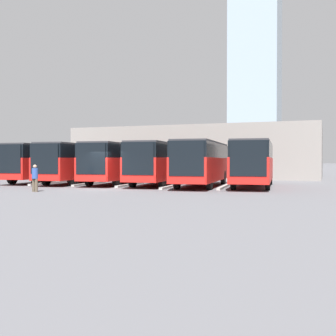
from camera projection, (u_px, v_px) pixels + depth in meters
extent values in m
plane|color=#5B5B60|center=(104.00, 189.00, 27.99)|extent=(600.00, 600.00, 0.00)
cube|color=red|center=(254.00, 169.00, 30.34)|extent=(3.52, 10.95, 1.66)
cube|color=black|center=(254.00, 151.00, 30.31)|extent=(3.47, 10.78, 1.02)
cube|color=black|center=(248.00, 158.00, 25.11)|extent=(2.18, 0.25, 2.17)
cube|color=red|center=(248.00, 181.00, 25.13)|extent=(2.36, 0.29, 0.40)
cube|color=#333338|center=(254.00, 143.00, 30.30)|extent=(3.38, 10.51, 0.12)
cylinder|color=black|center=(268.00, 182.00, 26.84)|extent=(0.41, 1.14, 1.12)
cylinder|color=black|center=(233.00, 181.00, 27.41)|extent=(0.41, 1.14, 1.12)
cylinder|color=black|center=(270.00, 178.00, 33.28)|extent=(0.41, 1.14, 1.12)
cylinder|color=black|center=(242.00, 177.00, 33.85)|extent=(0.41, 1.14, 1.12)
cube|color=#B2B2AD|center=(224.00, 187.00, 29.48)|extent=(0.80, 5.75, 0.15)
cube|color=red|center=(202.00, 169.00, 30.77)|extent=(3.52, 10.95, 1.66)
cube|color=black|center=(202.00, 151.00, 30.74)|extent=(3.47, 10.78, 1.02)
cube|color=black|center=(186.00, 158.00, 25.55)|extent=(2.18, 0.25, 2.17)
cube|color=red|center=(186.00, 181.00, 25.56)|extent=(2.36, 0.29, 0.40)
cube|color=#333338|center=(202.00, 143.00, 30.73)|extent=(3.38, 10.51, 0.12)
cylinder|color=black|center=(210.00, 181.00, 27.28)|extent=(0.41, 1.14, 1.12)
cylinder|color=black|center=(177.00, 181.00, 27.84)|extent=(0.41, 1.14, 1.12)
cylinder|color=black|center=(223.00, 177.00, 33.72)|extent=(0.41, 1.14, 1.12)
cylinder|color=black|center=(196.00, 177.00, 34.28)|extent=(0.41, 1.14, 1.12)
cube|color=#B2B2AD|center=(172.00, 186.00, 29.91)|extent=(0.80, 5.75, 0.15)
cube|color=red|center=(160.00, 169.00, 32.72)|extent=(3.52, 10.95, 1.66)
cube|color=black|center=(160.00, 151.00, 32.69)|extent=(3.47, 10.78, 1.02)
cube|color=black|center=(138.00, 158.00, 27.50)|extent=(2.18, 0.25, 2.17)
cube|color=red|center=(138.00, 179.00, 27.52)|extent=(2.36, 0.29, 0.40)
cube|color=#333338|center=(160.00, 144.00, 32.68)|extent=(3.38, 10.51, 0.12)
cylinder|color=black|center=(162.00, 180.00, 29.23)|extent=(0.41, 1.14, 1.12)
cylinder|color=black|center=(133.00, 179.00, 29.79)|extent=(0.41, 1.14, 1.12)
cylinder|color=black|center=(184.00, 176.00, 35.67)|extent=(0.41, 1.14, 1.12)
cylinder|color=black|center=(159.00, 176.00, 36.23)|extent=(0.41, 1.14, 1.12)
cube|color=#B2B2AD|center=(131.00, 185.00, 31.86)|extent=(0.80, 5.75, 0.15)
cube|color=red|center=(120.00, 168.00, 34.07)|extent=(3.52, 10.95, 1.66)
cube|color=black|center=(120.00, 152.00, 34.04)|extent=(3.47, 10.78, 1.02)
cube|color=black|center=(91.00, 159.00, 28.85)|extent=(2.18, 0.25, 2.17)
cube|color=red|center=(91.00, 178.00, 28.86)|extent=(2.36, 0.29, 0.40)
cube|color=#333338|center=(120.00, 145.00, 34.03)|extent=(3.38, 10.51, 0.12)
cylinder|color=black|center=(117.00, 179.00, 30.58)|extent=(0.41, 1.14, 1.12)
cylinder|color=black|center=(89.00, 179.00, 31.14)|extent=(0.41, 1.14, 1.12)
cylinder|color=black|center=(145.00, 176.00, 37.02)|extent=(0.41, 1.14, 1.12)
cylinder|color=black|center=(122.00, 176.00, 37.58)|extent=(0.41, 1.14, 1.12)
cube|color=#B2B2AD|center=(90.00, 184.00, 33.21)|extent=(0.80, 5.75, 0.15)
cube|color=red|center=(79.00, 168.00, 35.04)|extent=(3.52, 10.95, 1.66)
cube|color=black|center=(79.00, 152.00, 35.01)|extent=(3.47, 10.78, 1.02)
cube|color=black|center=(44.00, 159.00, 29.81)|extent=(2.18, 0.25, 2.17)
cube|color=red|center=(44.00, 178.00, 29.83)|extent=(2.36, 0.29, 0.40)
cube|color=#333338|center=(79.00, 145.00, 35.00)|extent=(3.38, 10.51, 0.12)
cylinder|color=black|center=(72.00, 178.00, 31.54)|extent=(0.41, 1.14, 1.12)
cylinder|color=black|center=(46.00, 178.00, 32.11)|extent=(0.41, 1.14, 1.12)
cylinder|color=black|center=(108.00, 175.00, 37.98)|extent=(0.41, 1.14, 1.12)
cylinder|color=black|center=(85.00, 175.00, 38.55)|extent=(0.41, 1.14, 1.12)
cube|color=#B2B2AD|center=(50.00, 183.00, 34.18)|extent=(0.80, 5.75, 0.15)
cube|color=red|center=(47.00, 168.00, 36.69)|extent=(3.52, 10.95, 1.66)
cube|color=black|center=(47.00, 152.00, 36.67)|extent=(3.47, 10.78, 1.02)
cube|color=black|center=(8.00, 159.00, 31.47)|extent=(2.18, 0.25, 2.17)
cube|color=red|center=(8.00, 177.00, 31.49)|extent=(2.36, 0.29, 0.40)
cube|color=#333338|center=(47.00, 146.00, 36.66)|extent=(3.38, 10.51, 0.12)
cylinder|color=black|center=(36.00, 178.00, 33.20)|extent=(0.41, 1.14, 1.12)
cylinder|color=black|center=(12.00, 177.00, 33.77)|extent=(0.41, 1.14, 1.12)
cylinder|color=black|center=(76.00, 175.00, 39.64)|extent=(0.41, 1.14, 1.12)
cylinder|color=black|center=(55.00, 175.00, 40.21)|extent=(0.41, 1.14, 1.12)
cylinder|color=brown|center=(34.00, 185.00, 25.58)|extent=(0.19, 0.19, 0.80)
cylinder|color=brown|center=(36.00, 185.00, 25.50)|extent=(0.19, 0.19, 0.80)
cylinder|color=#2D4C99|center=(35.00, 173.00, 25.53)|extent=(0.38, 0.38, 0.64)
sphere|color=tan|center=(35.00, 166.00, 25.52)|extent=(0.22, 0.22, 0.22)
cube|color=gray|center=(200.00, 153.00, 49.24)|extent=(26.96, 12.72, 5.63)
cube|color=silver|center=(216.00, 135.00, 56.55)|extent=(26.96, 3.00, 0.24)
cylinder|color=slate|center=(290.00, 155.00, 54.30)|extent=(0.20, 0.20, 5.38)
cylinder|color=slate|center=(155.00, 155.00, 60.95)|extent=(0.20, 0.20, 5.38)
cube|color=#93A8B7|center=(255.00, 76.00, 188.24)|extent=(21.07, 21.07, 79.94)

